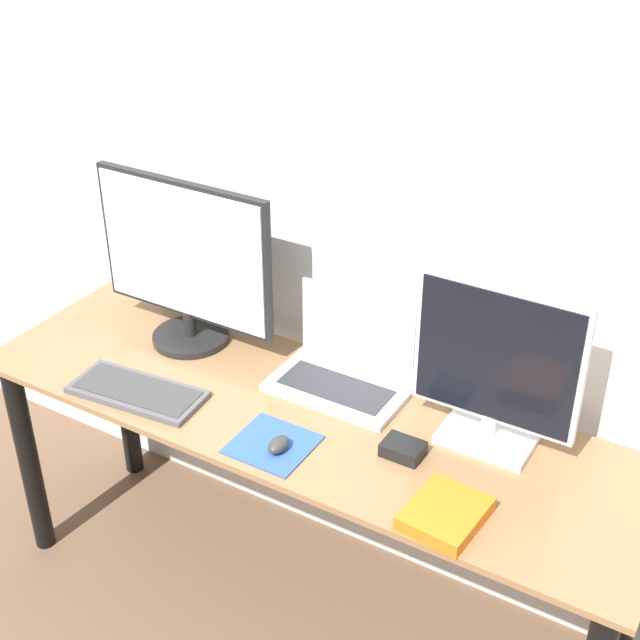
{
  "coord_description": "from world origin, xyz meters",
  "views": [
    {
      "loc": [
        0.99,
        -1.3,
        2.09
      ],
      "look_at": [
        0.01,
        0.34,
        0.96
      ],
      "focal_mm": 50.0,
      "sensor_mm": 36.0,
      "label": 1
    }
  ],
  "objects": [
    {
      "name": "wall_back",
      "position": [
        0.0,
        0.62,
        1.25
      ],
      "size": [
        7.0,
        0.05,
        2.5
      ],
      "color": "silver",
      "rests_on": "ground_plane"
    },
    {
      "name": "desk",
      "position": [
        0.0,
        0.28,
        0.58
      ],
      "size": [
        1.83,
        0.55,
        0.71
      ],
      "color": "olive",
      "rests_on": "ground_plane"
    },
    {
      "name": "monitor_left",
      "position": [
        -0.47,
        0.41,
        0.97
      ],
      "size": [
        0.56,
        0.22,
        0.49
      ],
      "color": "black",
      "rests_on": "desk"
    },
    {
      "name": "monitor_right",
      "position": [
        0.45,
        0.41,
        0.93
      ],
      "size": [
        0.41,
        0.16,
        0.43
      ],
      "color": "silver",
      "rests_on": "desk"
    },
    {
      "name": "laptop",
      "position": [
        0.03,
        0.45,
        0.77
      ],
      "size": [
        0.36,
        0.23,
        0.24
      ],
      "color": "silver",
      "rests_on": "desk"
    },
    {
      "name": "keyboard",
      "position": [
        -0.42,
        0.11,
        0.72
      ],
      "size": [
        0.38,
        0.19,
        0.02
      ],
      "color": "#4C4C51",
      "rests_on": "desk"
    },
    {
      "name": "mousepad",
      "position": [
        0.01,
        0.12,
        0.72
      ],
      "size": [
        0.19,
        0.18,
        0.0
      ],
      "color": "#2D519E",
      "rests_on": "desk"
    },
    {
      "name": "mouse",
      "position": [
        0.04,
        0.1,
        0.74
      ],
      "size": [
        0.04,
        0.07,
        0.03
      ],
      "color": "#333333",
      "rests_on": "mousepad"
    },
    {
      "name": "book",
      "position": [
        0.48,
        0.09,
        0.73
      ],
      "size": [
        0.17,
        0.2,
        0.03
      ],
      "color": "orange",
      "rests_on": "desk"
    },
    {
      "name": "power_brick",
      "position": [
        0.3,
        0.25,
        0.73
      ],
      "size": [
        0.1,
        0.07,
        0.03
      ],
      "color": "black",
      "rests_on": "desk"
    }
  ]
}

